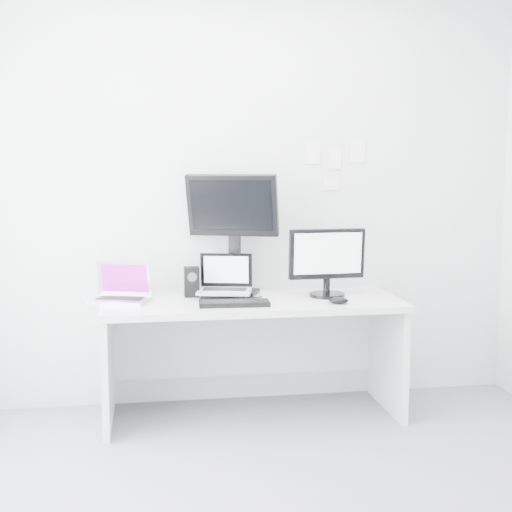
% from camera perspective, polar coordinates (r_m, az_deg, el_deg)
% --- Properties ---
extents(back_wall, '(3.60, 0.00, 3.60)m').
position_cam_1_polar(back_wall, '(4.49, -0.99, 5.02)').
color(back_wall, silver).
rests_on(back_wall, ground).
extents(desk, '(1.80, 0.70, 0.73)m').
position_cam_1_polar(desk, '(4.30, -0.31, -8.39)').
color(desk, silver).
rests_on(desk, ground).
extents(macbook, '(0.39, 0.34, 0.25)m').
position_cam_1_polar(macbook, '(4.20, -11.19, -2.08)').
color(macbook, '#B5B5BA').
rests_on(macbook, desk).
extents(speaker, '(0.10, 0.10, 0.18)m').
position_cam_1_polar(speaker, '(4.33, -5.30, -2.13)').
color(speaker, black).
rests_on(speaker, desk).
extents(dell_laptop, '(0.37, 0.32, 0.27)m').
position_cam_1_polar(dell_laptop, '(4.29, -2.61, -1.60)').
color(dell_laptop, '#AEB0B5').
rests_on(dell_laptop, desk).
extents(rear_monitor, '(0.61, 0.40, 0.78)m').
position_cam_1_polar(rear_monitor, '(4.36, -1.87, 1.91)').
color(rear_monitor, black).
rests_on(rear_monitor, desk).
extents(samsung_monitor, '(0.49, 0.25, 0.44)m').
position_cam_1_polar(samsung_monitor, '(4.31, 5.88, -0.47)').
color(samsung_monitor, black).
rests_on(samsung_monitor, desk).
extents(keyboard, '(0.42, 0.17, 0.03)m').
position_cam_1_polar(keyboard, '(4.04, -1.80, -3.91)').
color(keyboard, black).
rests_on(keyboard, desk).
extents(mouse, '(0.13, 0.10, 0.04)m').
position_cam_1_polar(mouse, '(4.12, 6.80, -3.66)').
color(mouse, black).
rests_on(mouse, desk).
extents(wall_note_0, '(0.10, 0.00, 0.14)m').
position_cam_1_polar(wall_note_0, '(4.57, 4.67, 8.42)').
color(wall_note_0, white).
rests_on(wall_note_0, back_wall).
extents(wall_note_1, '(0.09, 0.00, 0.13)m').
position_cam_1_polar(wall_note_1, '(4.60, 6.50, 7.89)').
color(wall_note_1, white).
rests_on(wall_note_1, back_wall).
extents(wall_note_2, '(0.10, 0.00, 0.14)m').
position_cam_1_polar(wall_note_2, '(4.65, 8.31, 8.47)').
color(wall_note_2, white).
rests_on(wall_note_2, back_wall).
extents(wall_note_3, '(0.11, 0.00, 0.08)m').
position_cam_1_polar(wall_note_3, '(4.60, 6.23, 5.90)').
color(wall_note_3, white).
rests_on(wall_note_3, back_wall).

